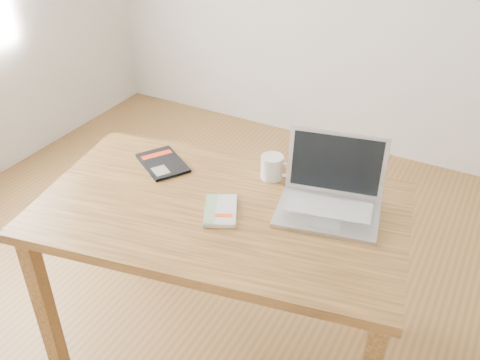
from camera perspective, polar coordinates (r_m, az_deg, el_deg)
The scene contains 6 objects.
room at distance 1.74m, azimuth -5.15°, elevation 14.16°, with size 4.04×4.04×2.70m.
desk at distance 2.04m, azimuth -2.04°, elevation -4.91°, with size 1.48×1.02×0.75m.
white_guidebook at distance 1.95m, azimuth -2.09°, elevation -3.27°, with size 0.19×0.22×0.02m.
black_guidebook at distance 2.26m, azimuth -8.25°, elevation 1.82°, with size 0.28×0.26×0.01m.
laptop at distance 1.98m, azimuth 9.64°, elevation -1.61°, with size 0.42×0.37×0.26m.
coffee_mug at distance 2.13m, azimuth 3.52°, elevation 1.41°, with size 0.13×0.09×0.10m.
Camera 1 is at (0.84, -1.37, 1.92)m, focal length 40.00 mm.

